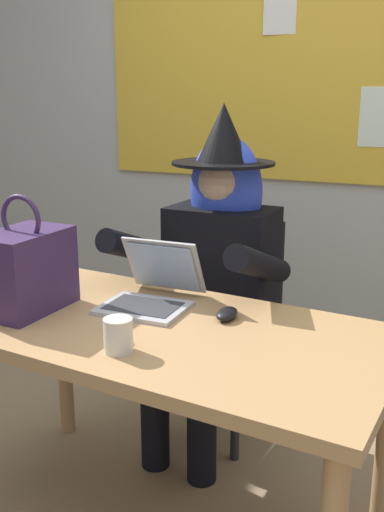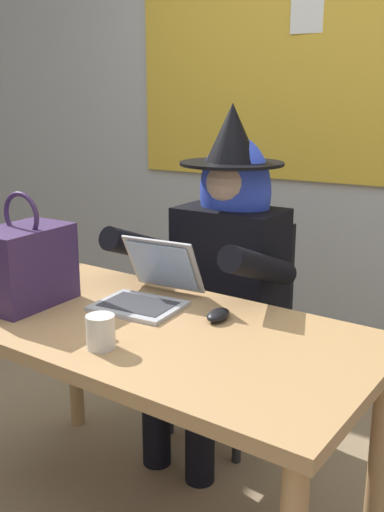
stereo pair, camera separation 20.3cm
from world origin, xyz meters
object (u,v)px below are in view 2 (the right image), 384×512
chair_at_desk (238,315)px  handbag (25,265)px  laptop (148,289)px  coffee_mug (101,332)px  desk_main (146,349)px  computer_mouse (218,315)px  person_costumed (222,258)px

chair_at_desk → handbag: size_ratio=2.37×
laptop → coffee_mug: (0.11, -0.37, 0.00)m
laptop → coffee_mug: bearing=-76.6°
desk_main → handbag: 0.50m
laptop → computer_mouse: bearing=-6.1°
handbag → coffee_mug: (0.45, -0.15, -0.09)m
handbag → laptop: bearing=32.4°
coffee_mug → laptop: bearing=106.3°
computer_mouse → person_costumed: bearing=115.4°
chair_at_desk → handbag: handbag is taller
computer_mouse → handbag: bearing=-164.3°
desk_main → laptop: size_ratio=4.38×
person_costumed → handbag: person_costumed is taller
chair_at_desk → person_costumed: bearing=1.2°
laptop → handbag: handbag is taller
person_costumed → computer_mouse: bearing=29.2°
laptop → desk_main: bearing=-60.0°
chair_at_desk → laptop: size_ratio=2.68×
person_costumed → chair_at_desk: bearing=177.1°
handbag → coffee_mug: handbag is taller
computer_mouse → coffee_mug: (-0.17, -0.35, 0.03)m
laptop → handbag: size_ratio=0.88×
chair_at_desk → person_costumed: (-0.01, -0.12, 0.27)m
chair_at_desk → computer_mouse: (0.23, -0.59, 0.23)m
desk_main → handbag: size_ratio=3.88×
desk_main → chair_at_desk: 0.74m
person_costumed → laptop: person_costumed is taller
desk_main → handbag: handbag is taller
person_costumed → computer_mouse: 0.53m
person_costumed → coffee_mug: size_ratio=14.42×
chair_at_desk → coffee_mug: 0.98m
person_costumed → coffee_mug: 0.82m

